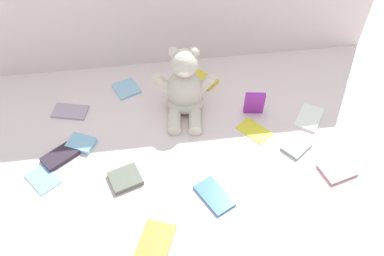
% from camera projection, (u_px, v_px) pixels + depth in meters
% --- Properties ---
extents(ground_plane, '(3.20, 3.20, 0.00)m').
position_uv_depth(ground_plane, '(189.00, 126.00, 1.56)').
color(ground_plane, silver).
extents(teddy_bear, '(0.25, 0.23, 0.30)m').
position_uv_depth(teddy_bear, '(185.00, 89.00, 1.55)').
color(teddy_bear, beige).
rests_on(teddy_bear, ground_plane).
extents(book_case_0, '(0.08, 0.04, 0.11)m').
position_uv_depth(book_case_0, '(254.00, 103.00, 1.57)').
color(book_case_0, purple).
rests_on(book_case_0, ground_plane).
extents(book_case_1, '(0.13, 0.14, 0.02)m').
position_uv_depth(book_case_1, '(203.00, 80.00, 1.74)').
color(book_case_1, yellow).
rests_on(book_case_1, ground_plane).
extents(book_case_2, '(0.15, 0.16, 0.01)m').
position_uv_depth(book_case_2, '(309.00, 117.00, 1.59)').
color(book_case_2, white).
rests_on(book_case_2, ground_plane).
extents(book_case_3, '(0.14, 0.15, 0.01)m').
position_uv_depth(book_case_3, '(254.00, 130.00, 1.54)').
color(book_case_3, yellow).
rests_on(book_case_3, ground_plane).
extents(book_case_4, '(0.13, 0.16, 0.01)m').
position_uv_depth(book_case_4, '(214.00, 196.00, 1.34)').
color(book_case_4, '#3265A9').
rests_on(book_case_4, ground_plane).
extents(book_case_5, '(0.15, 0.11, 0.01)m').
position_uv_depth(book_case_5, '(70.00, 112.00, 1.61)').
color(book_case_5, '#A693A7').
rests_on(book_case_5, ground_plane).
extents(book_case_6, '(0.14, 0.15, 0.01)m').
position_uv_depth(book_case_6, '(43.00, 178.00, 1.39)').
color(book_case_6, '#79ABDE').
rests_on(book_case_6, ground_plane).
extents(book_case_7, '(0.13, 0.12, 0.02)m').
position_uv_depth(book_case_7, '(125.00, 178.00, 1.39)').
color(book_case_7, '#545B50').
rests_on(book_case_7, ground_plane).
extents(book_case_8, '(0.13, 0.12, 0.01)m').
position_uv_depth(book_case_8, '(296.00, 147.00, 1.49)').
color(book_case_8, '#8BA095').
rests_on(book_case_8, ground_plane).
extents(book_case_9, '(0.13, 0.12, 0.01)m').
position_uv_depth(book_case_9, '(337.00, 170.00, 1.41)').
color(book_case_9, '#BD777F').
rests_on(book_case_9, ground_plane).
extents(book_case_10, '(0.14, 0.16, 0.01)m').
position_uv_depth(book_case_10, '(155.00, 242.00, 1.23)').
color(book_case_10, '#CC7E34').
rests_on(book_case_10, ground_plane).
extents(book_case_11, '(0.13, 0.13, 0.01)m').
position_uv_depth(book_case_11, '(127.00, 89.00, 1.70)').
color(book_case_11, '#8CBDDD').
rests_on(book_case_11, ground_plane).
extents(book_case_12, '(0.12, 0.11, 0.02)m').
position_uv_depth(book_case_12, '(81.00, 143.00, 1.49)').
color(book_case_12, '#7BB6D5').
rests_on(book_case_12, ground_plane).
extents(book_case_13, '(0.15, 0.13, 0.02)m').
position_uv_depth(book_case_13, '(60.00, 156.00, 1.45)').
color(book_case_13, '#2A212E').
rests_on(book_case_13, ground_plane).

